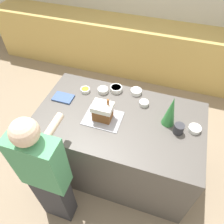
% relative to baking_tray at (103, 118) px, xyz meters
% --- Properties ---
extents(ground_plane, '(12.00, 12.00, 0.00)m').
position_rel_baking_tray_xyz_m(ground_plane, '(0.15, 0.06, -0.95)').
color(ground_plane, gray).
extents(back_cabinet_block, '(6.00, 0.60, 0.95)m').
position_rel_baking_tray_xyz_m(back_cabinet_block, '(0.15, 2.14, -0.47)').
color(back_cabinet_block, tan).
rests_on(back_cabinet_block, ground_plane).
extents(kitchen_island, '(1.73, 1.00, 0.94)m').
position_rel_baking_tray_xyz_m(kitchen_island, '(0.15, 0.06, -0.48)').
color(kitchen_island, '#514C47').
rests_on(kitchen_island, ground_plane).
extents(baking_tray, '(0.38, 0.29, 0.01)m').
position_rel_baking_tray_xyz_m(baking_tray, '(0.00, 0.00, 0.00)').
color(baking_tray, '#9E9EA8').
rests_on(baking_tray, kitchen_island).
extents(gingerbread_house, '(0.20, 0.16, 0.25)m').
position_rel_baking_tray_xyz_m(gingerbread_house, '(0.00, 0.00, 0.10)').
color(gingerbread_house, brown).
rests_on(gingerbread_house, baking_tray).
extents(decorative_tree, '(0.13, 0.13, 0.34)m').
position_rel_baking_tray_xyz_m(decorative_tree, '(0.63, 0.15, 0.17)').
color(decorative_tree, '#33843D').
rests_on(decorative_tree, kitchen_island).
extents(candy_bowl_behind_tray, '(0.12, 0.12, 0.05)m').
position_rel_baking_tray_xyz_m(candy_bowl_behind_tray, '(0.23, 0.47, 0.02)').
color(candy_bowl_behind_tray, white).
rests_on(candy_bowl_behind_tray, kitchen_island).
extents(candy_bowl_center_rear, '(0.10, 0.10, 0.05)m').
position_rel_baking_tray_xyz_m(candy_bowl_center_rear, '(0.35, 0.32, 0.02)').
color(candy_bowl_center_rear, silver).
rests_on(candy_bowl_center_rear, kitchen_island).
extents(candy_bowl_near_tray_right, '(0.12, 0.12, 0.05)m').
position_rel_baking_tray_xyz_m(candy_bowl_near_tray_right, '(-0.13, 0.38, 0.02)').
color(candy_bowl_near_tray_right, silver).
rests_on(candy_bowl_near_tray_right, kitchen_island).
extents(candy_bowl_front_corner, '(0.12, 0.12, 0.04)m').
position_rel_baking_tray_xyz_m(candy_bowl_front_corner, '(0.89, 0.13, 0.02)').
color(candy_bowl_front_corner, white).
rests_on(candy_bowl_front_corner, kitchen_island).
extents(candy_bowl_far_right, '(0.14, 0.14, 0.05)m').
position_rel_baking_tray_xyz_m(candy_bowl_far_right, '(0.00, 0.44, 0.03)').
color(candy_bowl_far_right, silver).
rests_on(candy_bowl_far_right, kitchen_island).
extents(candy_bowl_far_left, '(0.10, 0.10, 0.04)m').
position_rel_baking_tray_xyz_m(candy_bowl_far_left, '(-0.33, 0.32, 0.02)').
color(candy_bowl_far_left, white).
rests_on(candy_bowl_far_left, kitchen_island).
extents(cookbook, '(0.22, 0.15, 0.02)m').
position_rel_baking_tray_xyz_m(cookbook, '(-0.52, 0.14, 0.01)').
color(cookbook, '#3F598C').
rests_on(cookbook, kitchen_island).
extents(mug, '(0.10, 0.10, 0.10)m').
position_rel_baking_tray_xyz_m(mug, '(0.74, 0.06, 0.05)').
color(mug, '#2D2D33').
rests_on(mug, kitchen_island).
extents(person, '(0.41, 0.52, 1.57)m').
position_rel_baking_tray_xyz_m(person, '(-0.28, -0.70, -0.13)').
color(person, '#333338').
rests_on(person, ground_plane).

